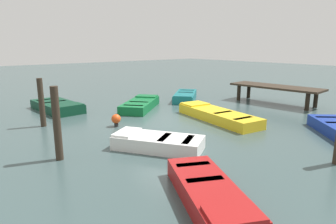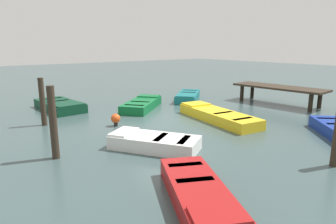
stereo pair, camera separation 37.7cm
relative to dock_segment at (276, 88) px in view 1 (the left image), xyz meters
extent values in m
plane|color=#384C4C|center=(-0.88, -6.61, -0.82)|extent=(80.00, 80.00, 0.00)
cube|color=#33281E|center=(0.00, 0.00, 0.08)|extent=(4.79, 1.84, 0.10)
cylinder|color=black|center=(1.83, 0.66, -0.40)|extent=(0.20, 0.20, 0.85)
cylinder|color=black|center=(1.91, -0.38, -0.40)|extent=(0.20, 0.20, 0.85)
cylinder|color=black|center=(-1.91, 0.38, -0.40)|extent=(0.20, 0.20, 0.85)
cylinder|color=black|center=(-1.83, -0.66, -0.40)|extent=(0.20, 0.20, 0.85)
cube|color=silver|center=(1.60, -9.05, -0.62)|extent=(2.82, 2.34, 0.40)
cube|color=#334772|center=(1.60, -9.05, -0.48)|extent=(2.36, 1.93, 0.04)
cube|color=silver|center=(0.73, -9.59, -0.39)|extent=(1.02, 1.16, 0.06)
cube|color=navy|center=(1.77, -8.94, -0.44)|extent=(0.63, 0.84, 0.04)
cube|color=navy|center=(2.38, -8.56, -0.44)|extent=(0.63, 0.84, 0.04)
cube|color=gold|center=(0.42, -5.02, -0.62)|extent=(4.21, 1.77, 0.40)
cube|color=#4C3319|center=(0.42, -5.02, -0.48)|extent=(3.57, 1.43, 0.04)
cube|color=gold|center=(-1.15, -4.78, -0.39)|extent=(1.05, 1.17, 0.06)
cube|color=#42301E|center=(0.72, -5.07, -0.44)|extent=(0.34, 0.93, 0.04)
cube|color=#42301E|center=(1.83, -5.24, -0.44)|extent=(0.34, 0.93, 0.04)
cube|color=#14666B|center=(-3.83, -2.90, -0.62)|extent=(2.82, 3.00, 0.40)
cube|color=beige|center=(-3.83, -2.90, -0.48)|extent=(2.34, 2.50, 0.04)
cube|color=#14666B|center=(-3.05, -3.79, -0.39)|extent=(1.17, 1.14, 0.06)
cube|color=#9B9789|center=(-3.98, -2.73, -0.44)|extent=(0.76, 0.70, 0.04)
cube|color=#9B9789|center=(-4.54, -2.10, -0.44)|extent=(0.76, 0.70, 0.04)
cube|color=#0C3823|center=(-5.67, -9.49, -0.62)|extent=(3.19, 1.58, 0.40)
cube|color=maroon|center=(-5.67, -9.49, -0.48)|extent=(2.70, 1.25, 0.04)
cube|color=#0C3823|center=(-4.46, -9.41, -0.39)|extent=(0.76, 1.29, 0.06)
cube|color=maroon|center=(-5.91, -9.50, -0.44)|extent=(0.27, 1.10, 0.04)
cube|color=maroon|center=(-6.76, -9.56, -0.44)|extent=(0.27, 1.10, 0.04)
cube|color=#A4A49F|center=(3.80, -2.64, -0.44)|extent=(0.78, 0.82, 0.04)
cube|color=maroon|center=(4.66, -10.17, -0.62)|extent=(3.02, 2.19, 0.40)
cube|color=black|center=(4.66, -10.17, -0.48)|extent=(2.53, 1.80, 0.04)
cube|color=maroon|center=(5.66, -10.67, -0.39)|extent=(0.97, 1.09, 0.06)
cube|color=black|center=(4.46, -10.07, -0.44)|extent=(0.53, 0.79, 0.04)
cube|color=black|center=(3.76, -9.71, -0.44)|extent=(0.53, 0.79, 0.04)
cube|color=#0F602D|center=(-3.44, -6.25, -0.62)|extent=(2.88, 3.16, 0.40)
cube|color=orange|center=(-3.44, -6.25, -0.48)|extent=(2.38, 2.63, 0.04)
cube|color=#0F602D|center=(-4.21, -5.31, -0.39)|extent=(1.26, 1.20, 0.06)
cube|color=#B06E1E|center=(-3.30, -6.43, -0.44)|extent=(0.84, 0.74, 0.04)
cube|color=#B06E1E|center=(-2.76, -7.09, -0.44)|extent=(0.84, 0.74, 0.04)
cylinder|color=#33281E|center=(-3.22, -10.88, 0.10)|extent=(0.21, 0.21, 1.85)
cylinder|color=#33281E|center=(0.54, -11.62, 0.18)|extent=(0.20, 0.20, 2.01)
cylinder|color=#262626|center=(-1.42, -8.74, -0.76)|extent=(0.16, 0.16, 0.12)
sphere|color=#E54C19|center=(-1.42, -8.74, -0.52)|extent=(0.36, 0.36, 0.36)
camera|label=1|loc=(8.23, -14.17, 2.23)|focal=31.54mm
camera|label=2|loc=(8.47, -13.87, 2.23)|focal=31.54mm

